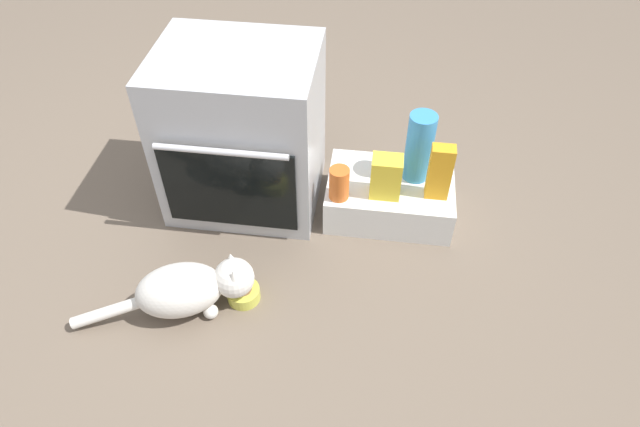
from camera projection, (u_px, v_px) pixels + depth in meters
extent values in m
plane|color=#6B5B4C|center=(218.00, 266.00, 2.20)|extent=(8.00, 8.00, 0.00)
cube|color=#B7BABF|center=(242.00, 131.00, 2.25)|extent=(0.61, 0.50, 0.68)
cube|color=black|center=(229.00, 189.00, 2.13)|extent=(0.52, 0.01, 0.38)
cylinder|color=silver|center=(220.00, 152.00, 1.96)|extent=(0.49, 0.02, 0.02)
cube|color=white|center=(389.00, 196.00, 2.36)|extent=(0.52, 0.36, 0.17)
cylinder|color=#D1D14C|center=(244.00, 294.00, 2.07)|extent=(0.12, 0.12, 0.05)
sphere|color=brown|center=(243.00, 291.00, 2.06)|extent=(0.07, 0.07, 0.07)
ellipsoid|color=silver|center=(180.00, 290.00, 1.97)|extent=(0.36, 0.29, 0.20)
sphere|color=silver|center=(234.00, 278.00, 1.99)|extent=(0.15, 0.15, 0.15)
cone|color=silver|center=(231.00, 259.00, 1.98)|extent=(0.05, 0.05, 0.07)
cone|color=silver|center=(234.00, 277.00, 1.93)|extent=(0.05, 0.05, 0.07)
cylinder|color=silver|center=(108.00, 312.00, 1.97)|extent=(0.26, 0.13, 0.10)
sphere|color=silver|center=(208.00, 288.00, 2.08)|extent=(0.05, 0.05, 0.05)
sphere|color=silver|center=(211.00, 311.00, 2.01)|extent=(0.05, 0.05, 0.05)
cylinder|color=#388CD1|center=(419.00, 147.00, 2.21)|extent=(0.11, 0.11, 0.30)
cube|color=yellow|center=(386.00, 177.00, 2.18)|extent=(0.12, 0.09, 0.18)
cylinder|color=#D16023|center=(339.00, 183.00, 2.18)|extent=(0.08, 0.08, 0.14)
cube|color=orange|center=(440.00, 172.00, 2.15)|extent=(0.09, 0.06, 0.24)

